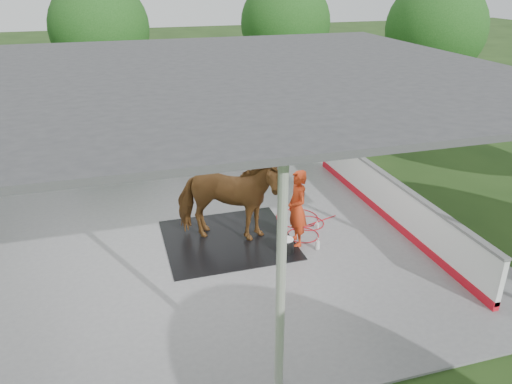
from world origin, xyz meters
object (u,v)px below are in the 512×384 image
object	(u,v)px
horse	(227,199)
handler	(297,208)
wash_bucket	(286,245)
dasher_board	(389,200)

from	to	relation	value
horse	handler	bearing A→B (deg)	-89.63
handler	wash_bucket	bearing A→B (deg)	-49.05
dasher_board	handler	bearing A→B (deg)	-169.40
wash_bucket	dasher_board	bearing A→B (deg)	14.99
handler	wash_bucket	world-z (taller)	handler
dasher_board	handler	world-z (taller)	handler
handler	wash_bucket	size ratio (longest dim) A/B	4.89
horse	handler	distance (m)	1.63
dasher_board	wash_bucket	xyz separation A→B (m)	(-3.09, -0.83, -0.37)
handler	wash_bucket	distance (m)	0.89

